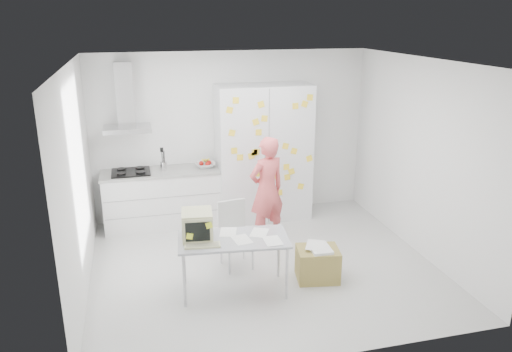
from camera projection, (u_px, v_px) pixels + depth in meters
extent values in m
cube|color=silver|center=(263.00, 266.00, 6.75)|extent=(4.50, 4.00, 0.02)
cube|color=white|center=(232.00, 135.00, 8.18)|extent=(4.50, 0.02, 2.70)
cube|color=white|center=(77.00, 184.00, 5.81)|extent=(0.02, 4.00, 2.70)
cube|color=white|center=(421.00, 158.00, 6.86)|extent=(0.02, 4.00, 2.70)
cube|color=white|center=(264.00, 62.00, 5.92)|extent=(4.50, 4.00, 0.02)
cube|color=white|center=(162.00, 199.00, 7.90)|extent=(1.80, 0.60, 0.88)
cube|color=gray|center=(163.00, 198.00, 7.58)|extent=(1.76, 0.01, 0.01)
cube|color=gray|center=(164.00, 215.00, 7.67)|extent=(1.76, 0.01, 0.01)
cube|color=#9E9E99|center=(161.00, 172.00, 7.76)|extent=(1.84, 0.63, 0.04)
cube|color=black|center=(131.00, 172.00, 7.65)|extent=(0.58, 0.50, 0.03)
cylinder|color=black|center=(121.00, 174.00, 7.50)|extent=(0.14, 0.14, 0.02)
cylinder|color=black|center=(140.00, 172.00, 7.56)|extent=(0.14, 0.14, 0.02)
cylinder|color=black|center=(121.00, 169.00, 7.72)|extent=(0.14, 0.14, 0.02)
cylinder|color=black|center=(140.00, 168.00, 7.78)|extent=(0.14, 0.14, 0.02)
cylinder|color=silver|center=(164.00, 166.00, 7.75)|extent=(0.10, 0.10, 0.14)
cylinder|color=black|center=(162.00, 160.00, 7.72)|extent=(0.01, 0.01, 0.30)
cylinder|color=black|center=(164.00, 160.00, 7.71)|extent=(0.01, 0.01, 0.30)
cylinder|color=black|center=(163.00, 160.00, 7.73)|extent=(0.01, 0.01, 0.30)
cube|color=black|center=(162.00, 150.00, 7.67)|extent=(0.05, 0.01, 0.07)
imported|color=white|center=(205.00, 165.00, 7.91)|extent=(0.31, 0.31, 0.08)
sphere|color=#B2140F|center=(201.00, 163.00, 7.90)|extent=(0.08, 0.08, 0.08)
sphere|color=#B2140F|center=(207.00, 164.00, 7.86)|extent=(0.08, 0.08, 0.08)
sphere|color=#B2140F|center=(209.00, 162.00, 7.95)|extent=(0.08, 0.08, 0.08)
cylinder|color=yellow|center=(204.00, 160.00, 7.90)|extent=(0.09, 0.17, 0.10)
cylinder|color=yellow|center=(205.00, 160.00, 7.90)|extent=(0.04, 0.17, 0.10)
cylinder|color=yellow|center=(207.00, 160.00, 7.91)|extent=(0.08, 0.17, 0.10)
cube|color=silver|center=(127.00, 129.00, 7.49)|extent=(0.70, 0.48, 0.07)
cube|color=silver|center=(125.00, 94.00, 7.44)|extent=(0.26, 0.24, 0.95)
cube|color=silver|center=(263.00, 153.00, 8.06)|extent=(1.50, 0.65, 2.20)
cube|color=slate|center=(269.00, 158.00, 7.76)|extent=(0.01, 0.01, 2.16)
cube|color=silver|center=(265.00, 159.00, 7.73)|extent=(0.02, 0.02, 0.30)
cube|color=silver|center=(273.00, 158.00, 7.76)|extent=(0.02, 0.02, 0.30)
cube|color=yellow|center=(295.00, 106.00, 7.61)|extent=(0.10, 0.00, 0.10)
cube|color=yellow|center=(305.00, 104.00, 7.63)|extent=(0.12, 0.00, 0.12)
cube|color=yellow|center=(309.00, 158.00, 7.93)|extent=(0.12, 0.00, 0.12)
cube|color=yellow|center=(254.00, 152.00, 7.67)|extent=(0.10, 0.00, 0.10)
cube|color=yellow|center=(270.00, 143.00, 7.68)|extent=(0.12, 0.00, 0.12)
cube|color=yellow|center=(292.00, 172.00, 7.92)|extent=(0.12, 0.00, 0.12)
cube|color=yellow|center=(257.00, 174.00, 7.78)|extent=(0.10, 0.00, 0.10)
cube|color=yellow|center=(261.00, 104.00, 7.46)|extent=(0.12, 0.00, 0.12)
cube|color=yellow|center=(274.00, 176.00, 7.87)|extent=(0.12, 0.00, 0.12)
cube|color=yellow|center=(294.00, 151.00, 7.82)|extent=(0.12, 0.00, 0.12)
cube|color=yellow|center=(286.00, 167.00, 7.87)|extent=(0.10, 0.00, 0.10)
cube|color=yellow|center=(256.00, 122.00, 7.53)|extent=(0.12, 0.00, 0.12)
cube|color=yellow|center=(240.00, 157.00, 7.63)|extent=(0.10, 0.00, 0.10)
cube|color=yellow|center=(234.00, 151.00, 7.58)|extent=(0.10, 0.00, 0.10)
cube|color=yellow|center=(230.00, 110.00, 7.37)|extent=(0.11, 0.00, 0.11)
cube|color=yellow|center=(264.00, 190.00, 7.90)|extent=(0.10, 0.00, 0.10)
cube|color=yellow|center=(257.00, 152.00, 7.67)|extent=(0.11, 0.00, 0.11)
cube|color=yellow|center=(301.00, 186.00, 8.04)|extent=(0.11, 0.00, 0.11)
cube|color=yellow|center=(310.00, 97.00, 7.62)|extent=(0.10, 0.00, 0.10)
cube|color=yellow|center=(259.00, 132.00, 7.59)|extent=(0.10, 0.00, 0.10)
cube|color=yellow|center=(251.00, 156.00, 7.67)|extent=(0.11, 0.00, 0.11)
cube|color=yellow|center=(279.00, 193.00, 7.98)|extent=(0.10, 0.00, 0.10)
cube|color=yellow|center=(236.00, 100.00, 7.35)|extent=(0.10, 0.00, 0.10)
cube|color=yellow|center=(232.00, 133.00, 7.49)|extent=(0.12, 0.00, 0.12)
cube|color=yellow|center=(287.00, 177.00, 7.93)|extent=(0.11, 0.00, 0.11)
cube|color=yellow|center=(264.00, 118.00, 7.54)|extent=(0.11, 0.00, 0.11)
cube|color=yellow|center=(286.00, 146.00, 7.76)|extent=(0.11, 0.00, 0.11)
cube|color=yellow|center=(270.00, 177.00, 7.85)|extent=(0.11, 0.00, 0.11)
imported|color=#E6595B|center=(267.00, 190.00, 7.27)|extent=(0.67, 0.55, 1.59)
cube|color=#A2A5AD|center=(233.00, 239.00, 5.92)|extent=(1.37, 0.79, 0.03)
cylinder|color=#B9B7BD|center=(184.00, 281.00, 5.69)|extent=(0.04, 0.04, 0.67)
cylinder|color=#B9B7BD|center=(287.00, 274.00, 5.85)|extent=(0.04, 0.04, 0.67)
cylinder|color=#B9B7BD|center=(184.00, 259.00, 6.20)|extent=(0.04, 0.04, 0.67)
cylinder|color=#B9B7BD|center=(278.00, 253.00, 6.36)|extent=(0.04, 0.04, 0.67)
cube|color=beige|center=(197.00, 225.00, 5.88)|extent=(0.39, 0.41, 0.34)
cube|color=beige|center=(198.00, 232.00, 5.69)|extent=(0.34, 0.05, 0.30)
cube|color=black|center=(198.00, 232.00, 5.68)|extent=(0.28, 0.04, 0.23)
cube|color=#EEFF2E|center=(190.00, 236.00, 5.68)|extent=(0.09, 0.01, 0.09)
cube|color=#EEFF2E|center=(209.00, 225.00, 5.67)|extent=(0.09, 0.01, 0.09)
cube|color=beige|center=(202.00, 246.00, 5.70)|extent=(0.42, 0.18, 0.02)
cube|color=gray|center=(202.00, 244.00, 5.70)|extent=(0.38, 0.14, 0.01)
cube|color=white|center=(242.00, 239.00, 5.88)|extent=(0.23, 0.30, 0.00)
cube|color=white|center=(259.00, 233.00, 6.06)|extent=(0.30, 0.34, 0.00)
cube|color=white|center=(273.00, 241.00, 5.84)|extent=(0.20, 0.28, 0.00)
cube|color=white|center=(228.00, 232.00, 6.08)|extent=(0.26, 0.32, 0.00)
cube|color=silver|center=(237.00, 237.00, 6.58)|extent=(0.46, 0.46, 0.04)
cube|color=silver|center=(232.00, 216.00, 6.67)|extent=(0.38, 0.08, 0.44)
cylinder|color=silver|center=(229.00, 260.00, 6.45)|extent=(0.03, 0.03, 0.41)
cylinder|color=silver|center=(253.00, 256.00, 6.57)|extent=(0.03, 0.03, 0.41)
cylinder|color=silver|center=(221.00, 250.00, 6.74)|extent=(0.03, 0.03, 0.41)
cylinder|color=silver|center=(244.00, 246.00, 6.86)|extent=(0.03, 0.03, 0.41)
cube|color=olive|center=(318.00, 264.00, 6.34)|extent=(0.58, 0.50, 0.42)
cube|color=white|center=(320.00, 248.00, 6.26)|extent=(0.27, 0.35, 0.04)
cube|color=white|center=(315.00, 245.00, 6.31)|extent=(0.34, 0.38, 0.00)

